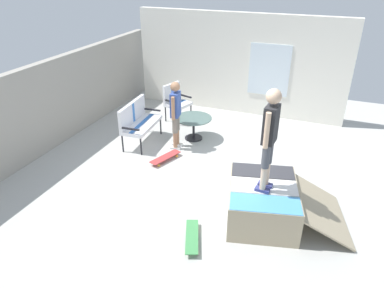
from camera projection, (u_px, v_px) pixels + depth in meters
ground_plane at (209, 180)px, 7.38m from camera, size 12.00×12.00×0.10m
back_wall_cinderblock at (47, 106)px, 8.20m from camera, size 9.00×0.20×2.02m
house_facade at (239, 64)px, 10.00m from camera, size 0.23×6.00×2.79m
skate_ramp at (264, 202)px, 6.10m from camera, size 1.86×2.28×0.65m
patio_bench at (137, 119)px, 8.53m from camera, size 1.28×0.63×1.02m
patio_chair_near_house at (175, 99)px, 9.77m from camera, size 0.75×0.71×1.02m
patio_table at (194, 124)px, 8.79m from camera, size 0.90×0.90×0.57m
person_watching at (176, 111)px, 8.12m from camera, size 0.48×0.28×1.63m
person_skater at (270, 134)px, 5.42m from camera, size 0.48×0.26×1.73m
skateboard_by_bench at (165, 157)px, 7.95m from camera, size 0.82×0.47×0.10m
skateboard_spare at (192, 237)px, 5.68m from camera, size 0.82×0.47×0.10m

